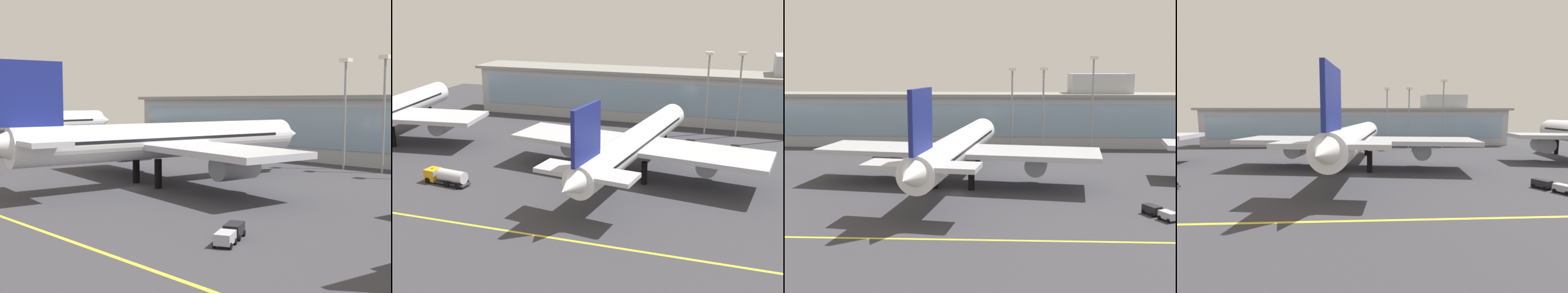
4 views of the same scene
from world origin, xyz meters
The scene contains 8 objects.
ground_plane centered at (0.00, 0.00, 0.00)m, with size 180.00×180.00×0.00m, color #38383D.
taxiway_centreline_stripe centered at (0.00, -22.00, 0.01)m, with size 144.00×0.50×0.01m, color yellow.
terminal_building centered at (1.60, 53.92, 7.52)m, with size 116.14×14.00×19.23m.
airliner_near_right centered at (-0.28, 6.86, 6.62)m, with size 51.18×58.11×18.18m.
baggage_tug_near centered at (29.91, -11.57, 0.79)m, with size 3.96×5.68×1.40m.
apron_light_mast_west centered at (29.68, 42.05, 15.43)m, with size 1.80×1.80×23.57m.
apron_light_mast_centre centered at (17.76, 42.39, 13.94)m, with size 1.80×1.80×20.91m.
apron_light_mast_east centered at (10.11, 42.26, 13.86)m, with size 1.80×1.80×20.76m.
Camera 3 is at (7.69, -80.10, 20.98)m, focal length 45.57 mm.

